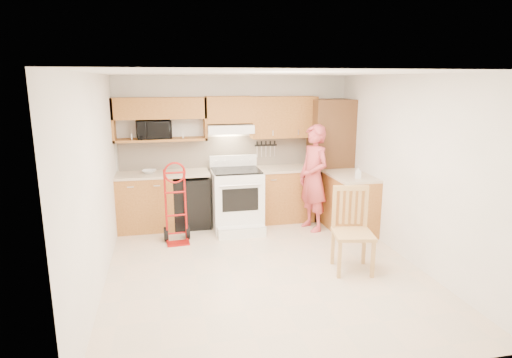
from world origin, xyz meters
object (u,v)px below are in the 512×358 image
object	(u,v)px
range	(237,195)
hand_truck	(176,207)
microwave	(154,129)
person	(314,178)
dining_chair	(353,231)

from	to	relation	value
range	hand_truck	xyz separation A→B (m)	(-1.00, -0.40, -0.03)
range	hand_truck	world-z (taller)	range
microwave	person	xyz separation A→B (m)	(2.50, -0.74, -0.77)
hand_truck	person	bearing A→B (deg)	0.46
hand_truck	dining_chair	distance (m)	2.64
microwave	range	xyz separation A→B (m)	(1.29, -0.47, -1.05)
microwave	dining_chair	size ratio (longest dim) A/B	0.50
dining_chair	microwave	bearing A→B (deg)	146.94
microwave	range	world-z (taller)	microwave
range	dining_chair	bearing A→B (deg)	-58.39
microwave	hand_truck	bearing A→B (deg)	-78.48
hand_truck	dining_chair	bearing A→B (deg)	-37.72
microwave	person	bearing A→B (deg)	-23.10
microwave	hand_truck	xyz separation A→B (m)	(0.29, -0.87, -1.08)
microwave	dining_chair	distance (m)	3.59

